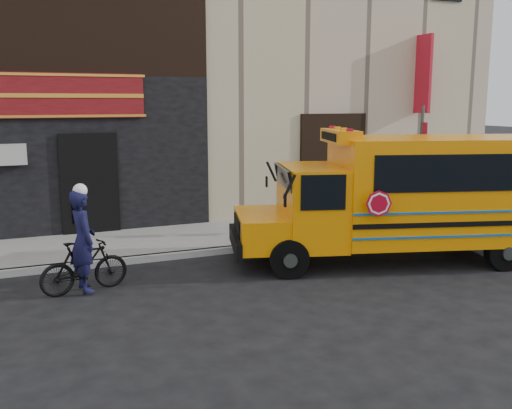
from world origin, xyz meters
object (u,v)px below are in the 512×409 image
at_px(school_bus, 409,194).
at_px(cyclist, 83,243).
at_px(bicycle, 84,267).
at_px(sign_pole, 421,165).

distance_m(school_bus, cyclist, 6.91).
bearing_deg(bicycle, school_bus, -106.35).
xyz_separation_m(school_bus, cyclist, (-6.87, 0.52, -0.56)).
height_order(sign_pole, bicycle, sign_pole).
relative_size(school_bus, cyclist, 3.81).
bearing_deg(bicycle, cyclist, 162.03).
bearing_deg(school_bus, sign_pole, 46.67).
distance_m(sign_pole, bicycle, 8.95).
relative_size(school_bus, sign_pole, 2.12).
distance_m(school_bus, sign_pole, 2.73).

